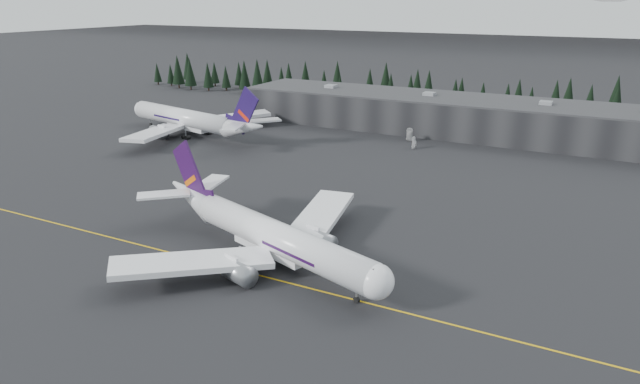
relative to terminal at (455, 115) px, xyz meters
The scene contains 9 objects.
ground 125.16m from the terminal, 90.00° to the right, with size 1400.00×1400.00×0.00m, color black.
taxiline 127.16m from the terminal, 90.00° to the right, with size 400.00×0.40×0.02m, color gold.
terminal is the anchor object (origin of this frame).
treeline 37.02m from the terminal, 90.00° to the left, with size 360.00×20.00×15.00m, color black.
mountain_ridge 875.02m from the terminal, 90.00° to the left, with size 4400.00×900.00×420.00m, color white, non-canonical shape.
jet_main 120.31m from the terminal, 91.99° to the right, with size 60.63×54.63×18.31m.
jet_parked 93.16m from the terminal, 148.73° to the right, with size 67.35×61.54×20.04m.
gse_vehicle_a 23.19m from the terminal, 115.96° to the right, with size 2.11×4.58×1.27m, color silver.
gse_vehicle_b 30.53m from the terminal, 99.67° to the right, with size 1.63×4.05×1.38m, color silver.
Camera 1 is at (50.72, -77.12, 46.69)m, focal length 32.00 mm.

